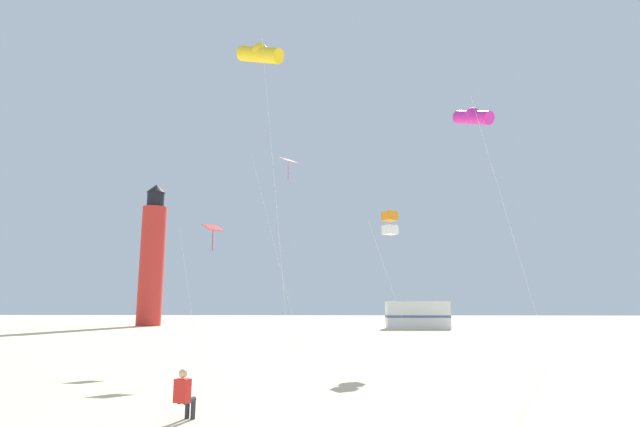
# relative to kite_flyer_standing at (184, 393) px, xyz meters

# --- Properties ---
(kite_flyer_standing) EXTENTS (0.45, 0.56, 1.16)m
(kite_flyer_standing) POSITION_rel_kite_flyer_standing_xyz_m (0.00, 0.00, 0.00)
(kite_flyer_standing) COLOR red
(kite_flyer_standing) RESTS_ON ground
(kite_box_orange) EXTENTS (2.10, 1.55, 7.12)m
(kite_box_orange) POSITION_rel_kite_flyer_standing_xyz_m (6.15, 12.66, 5.93)
(kite_box_orange) COLOR silver
(kite_box_orange) RESTS_ON ground
(kite_diamond_rainbow) EXTENTS (3.03, 2.59, 11.01)m
(kite_diamond_rainbow) POSITION_rel_kite_flyer_standing_xyz_m (0.69, 15.82, 9.69)
(kite_diamond_rainbow) COLOR silver
(kite_diamond_rainbow) RESTS_ON ground
(kite_tube_magenta) EXTENTS (3.60, 3.97, 12.96)m
(kite_tube_magenta) POSITION_rel_kite_flyer_standing_xyz_m (10.69, 13.20, 11.64)
(kite_tube_magenta) COLOR silver
(kite_tube_magenta) RESTS_ON ground
(kite_tube_gold) EXTENTS (2.75, 2.49, 14.54)m
(kite_tube_gold) POSITION_rel_kite_flyer_standing_xyz_m (0.06, 9.12, 13.22)
(kite_tube_gold) COLOR silver
(kite_tube_gold) RESTS_ON ground
(kite_diamond_scarlet) EXTENTS (2.36, 2.36, 6.66)m
(kite_diamond_scarlet) POSITION_rel_kite_flyer_standing_xyz_m (-2.87, 13.15, 5.61)
(kite_diamond_scarlet) COLOR silver
(kite_diamond_scarlet) RESTS_ON ground
(lighthouse_distant) EXTENTS (2.80, 2.80, 16.80)m
(lighthouse_distant) POSITION_rel_kite_flyer_standing_xyz_m (-18.39, 46.41, 7.22)
(lighthouse_distant) COLOR red
(lighthouse_distant) RESTS_ON ground
(rv_van_white) EXTENTS (6.46, 2.39, 2.80)m
(rv_van_white) POSITION_rel_kite_flyer_standing_xyz_m (11.80, 40.96, 0.78)
(rv_van_white) COLOR white
(rv_van_white) RESTS_ON ground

